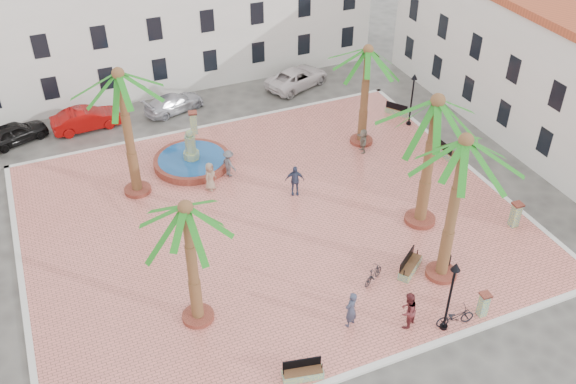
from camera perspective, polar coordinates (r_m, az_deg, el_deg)
name	(u,v)px	position (r m, az deg, el deg)	size (l,w,h in m)	color
ground	(271,220)	(35.20, -1.50, -2.49)	(120.00, 120.00, 0.00)	#56544F
plaza	(271,219)	(35.15, -1.50, -2.39)	(26.00, 22.00, 0.15)	#E3796B
kerb_n	(210,126)	(43.84, -6.91, 5.86)	(26.30, 0.30, 0.16)	silver
kerb_s	(369,368)	(28.12, 7.21, -15.26)	(26.30, 0.30, 0.16)	silver
kerb_e	(468,167)	(40.79, 15.71, 2.16)	(0.30, 22.30, 0.16)	silver
kerb_w	(22,284)	(33.83, -22.57, -7.58)	(0.30, 22.30, 0.16)	silver
building_north	(169,14)	(49.81, -10.53, 15.28)	(30.40, 7.40, 9.50)	silver
building_east	(553,68)	(44.36, 22.46, 10.16)	(7.40, 26.40, 9.00)	silver
fountain	(192,160)	(39.65, -8.53, 2.86)	(4.68, 4.68, 2.42)	brown
palm_nw	(120,88)	(34.73, -14.67, 8.90)	(4.98, 4.98, 7.76)	brown
palm_sw	(187,223)	(26.22, -8.96, -2.70)	(4.71, 4.71, 6.62)	brown
palm_s	(463,157)	(28.45, 15.28, 3.00)	(4.96, 4.96, 8.02)	brown
palm_e	(435,117)	(32.08, 12.98, 6.53)	(5.42, 5.42, 7.69)	brown
palm_ne	(367,62)	(39.28, 7.06, 11.42)	(4.74, 4.74, 6.68)	brown
bench_s	(303,373)	(27.34, 1.31, -15.80)	(1.78, 0.86, 0.90)	gray
bench_se	(410,267)	(32.25, 10.78, -6.53)	(1.81, 1.53, 0.97)	gray
bench_e	(445,151)	(41.34, 13.76, 3.57)	(0.64, 1.90, 0.99)	gray
bench_ne	(397,111)	(45.34, 9.69, 7.14)	(1.37, 1.67, 0.88)	gray
lamppost_s	(452,285)	(28.24, 14.39, -8.02)	(0.42, 0.42, 3.89)	black
lamppost_e	(413,91)	(43.15, 11.04, 8.83)	(0.40, 0.40, 3.71)	black
bollard_se	(484,304)	(30.62, 16.99, -9.50)	(0.50, 0.50, 1.30)	gray
bollard_n	(193,122)	(42.62, -8.41, 6.15)	(0.66, 0.66, 1.56)	gray
bollard_e	(516,214)	(36.18, 19.57, -1.87)	(0.55, 0.55, 1.47)	gray
litter_bin	(447,261)	(32.75, 13.91, -6.01)	(0.40, 0.40, 0.77)	black
cyclist_a	(351,309)	(28.83, 5.63, -10.35)	(0.70, 0.46, 1.92)	#353A4F
bicycle_a	(455,317)	(30.00, 14.63, -10.68)	(0.63, 1.81, 0.95)	black
cyclist_b	(408,310)	(29.16, 10.61, -10.31)	(0.92, 0.72, 1.89)	#5A1F22
bicycle_b	(373,275)	(31.30, 7.60, -7.29)	(0.42, 1.47, 0.88)	black
pedestrian_fountain_a	(210,177)	(37.01, -6.95, 1.38)	(0.86, 0.56, 1.75)	gray
pedestrian_fountain_b	(295,180)	(36.33, 0.60, 1.05)	(1.10, 0.46, 1.87)	#35405F
pedestrian_north	(229,163)	(38.06, -5.28, 2.54)	(1.11, 0.64, 1.72)	#56565B
pedestrian_east	(363,141)	(40.49, 6.69, 4.56)	(1.47, 0.47, 1.59)	gray
car_black	(15,133)	(45.09, -23.11, 4.85)	(1.66, 4.12, 1.40)	black
car_red	(87,119)	(45.05, -17.47, 6.23)	(1.59, 4.55, 1.50)	#8D0907
car_silver	(174,103)	(45.91, -10.09, 7.80)	(1.76, 4.33, 1.26)	silver
car_white	(297,78)	(48.58, 0.82, 10.13)	(2.37, 5.14, 1.43)	silver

